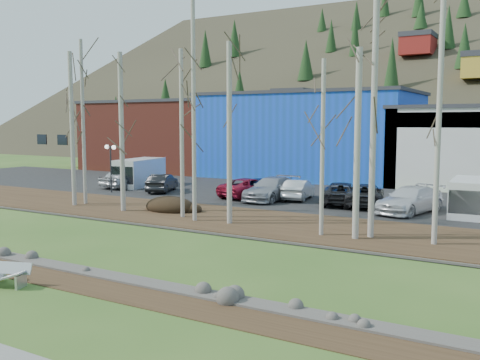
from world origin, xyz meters
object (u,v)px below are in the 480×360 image
Objects in this scene: car_0 at (124,178)px; car_6 at (341,193)px; car_7 at (410,200)px; car_8 at (131,179)px; car_3 at (271,189)px; car_9 at (365,195)px; street_lamp at (110,155)px; car_2 at (249,188)px; car_5 at (298,189)px; van_white at (470,197)px; seagull at (3,276)px; van_grey at (138,173)px; car_1 at (162,183)px; bench_damaged at (2,274)px; car_4 at (258,188)px.

car_6 is (18.33, 0.34, -0.01)m from car_0.
car_7 is 22.23m from car_8.
car_3 is 9.34m from car_7.
car_0 is at bearing -14.27° from car_9.
car_2 is (10.35, 2.89, -2.14)m from street_lamp.
van_white is at bearing 164.81° from car_5.
car_2 is 1.02× the size of van_white.
car_2 is 0.93× the size of car_7.
car_8 is at bearing 128.34° from seagull.
car_0 is at bearing -124.05° from van_grey.
street_lamp is 3.77m from car_0.
car_7 reaches higher than car_1.
van_white is (12.23, 21.18, 0.99)m from seagull.
car_1 is 0.81× the size of car_6.
car_2 is 0.90× the size of van_grey.
bench_damaged is at bearing -96.11° from car_7.
van_grey is at bearing -168.71° from car_7.
car_4 is 0.80× the size of car_6.
car_5 is (1.45, 1.24, -0.09)m from car_3.
bench_damaged is 26.67m from van_grey.
car_6 is (13.90, 0.94, 0.03)m from car_1.
seagull is 22.09m from car_6.
car_4 is 0.85× the size of van_white.
van_grey is at bearing -17.78° from car_6.
seagull is at bearing -101.97° from car_4.
street_lamp is 0.87× the size of car_5.
car_2 is 8.22m from car_9.
car_8 reaches higher than seagull.
car_3 is 1.11× the size of van_white.
car_9 is (19.15, 0.34, -0.01)m from car_8.
car_7 reaches higher than seagull.
street_lamp is 0.75× the size of van_white.
car_9 is (4.81, -0.54, 0.03)m from car_5.
van_white is at bearing 23.93° from street_lamp.
car_5 is at bearing -10.16° from van_grey.
car_7 is (9.05, 20.43, 0.72)m from seagull.
car_1 is at bearing -11.37° from car_6.
car_4 is at bearing 100.95° from seagull.
van_white is (14.45, -0.16, 0.35)m from car_2.
street_lamp is 11.58m from car_4.
car_3 is 1.31× the size of car_4.
car_0 reaches higher than car_5.
car_3 is 12.51m from van_white.
car_7 is (22.95, -0.86, 0.04)m from car_0.
car_2 is 0.92× the size of car_3.
seagull is 21.47m from car_2.
bench_damaged is 25.58m from car_8.
car_6 is at bearing 161.54° from car_1.
car_4 is at bearing -169.89° from car_7.
car_5 is 0.81× the size of car_6.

